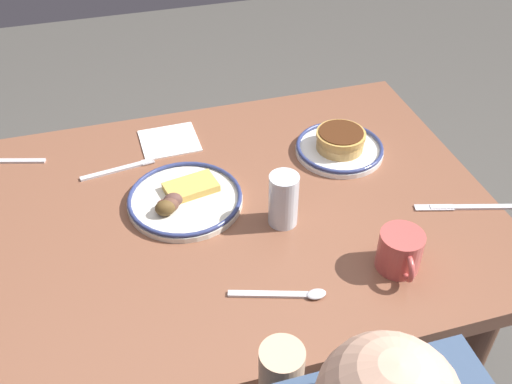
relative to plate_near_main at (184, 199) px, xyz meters
The scene contains 10 objects.
dining_table 0.17m from the plate_near_main, 157.43° to the left, with size 1.19×0.89×0.75m.
plate_near_main is the anchor object (origin of this frame).
plate_center_pancakes 0.44m from the plate_near_main, 168.34° to the right, with size 0.23×0.23×0.06m.
coffee_mug 0.50m from the plate_near_main, 140.55° to the left, with size 0.09×0.12×0.09m.
drinking_glass 0.24m from the plate_near_main, 148.87° to the left, with size 0.07×0.07×0.13m.
paper_napkin 0.26m from the plate_near_main, 91.92° to the right, with size 0.15×0.14×0.00m, color white.
fork_near 0.22m from the plate_near_main, 51.64° to the right, with size 0.19×0.04×0.01m.
fork_far 0.50m from the plate_near_main, 35.14° to the right, with size 0.19×0.07×0.01m.
butter_knife 0.65m from the plate_near_main, 162.38° to the left, with size 0.23×0.08×0.01m.
tea_spoon 0.37m from the plate_near_main, 114.41° to the left, with size 0.19×0.07×0.01m.
Camera 1 is at (0.24, 0.98, 1.65)m, focal length 40.79 mm.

